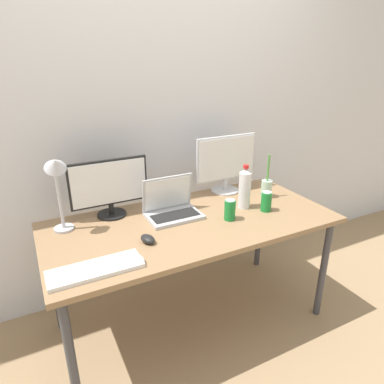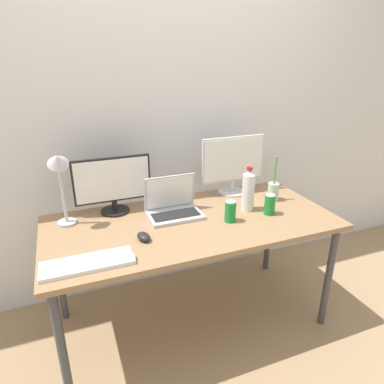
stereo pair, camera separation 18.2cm
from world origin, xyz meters
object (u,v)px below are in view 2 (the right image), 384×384
laptop_silver (173,206)px  mouse_by_laptop (144,237)px  monitor_left (113,183)px  monitor_center (233,163)px  work_desk (192,229)px  desk_lamp (60,175)px  keyboard_main (88,263)px  mouse_by_keyboard (129,256)px  bamboo_vase (273,191)px  soda_can_by_laptop (230,211)px  water_bottle (248,190)px  soda_can_near_keyboard (270,204)px

laptop_silver → mouse_by_laptop: laptop_silver is taller
monitor_left → mouse_by_laptop: (0.08, -0.40, -0.17)m
monitor_center → mouse_by_laptop: 0.88m
work_desk → desk_lamp: bearing=165.2°
keyboard_main → mouse_by_keyboard: 0.19m
monitor_left → desk_lamp: (-0.29, -0.10, 0.12)m
monitor_left → mouse_by_keyboard: 0.58m
bamboo_vase → monitor_center: bearing=131.7°
mouse_by_keyboard → soda_can_by_laptop: size_ratio=0.78×
laptop_silver → mouse_by_laptop: size_ratio=3.31×
work_desk → monitor_center: bearing=35.9°
work_desk → laptop_silver: size_ratio=5.30×
work_desk → bamboo_vase: bearing=8.2°
mouse_by_keyboard → mouse_by_laptop: bearing=43.5°
monitor_left → bamboo_vase: size_ratio=1.53×
monitor_center → keyboard_main: bearing=-151.7°
soda_can_by_laptop → bamboo_vase: (0.41, 0.18, 0.00)m
keyboard_main → water_bottle: bearing=14.9°
laptop_silver → monitor_center: bearing=20.6°
keyboard_main → bamboo_vase: 1.28m
mouse_by_keyboard → desk_lamp: (-0.26, 0.45, 0.29)m
monitor_center → desk_lamp: bearing=-173.6°
keyboard_main → mouse_by_laptop: 0.33m
monitor_left → mouse_by_laptop: 0.45m
monitor_center → laptop_silver: 0.56m
mouse_by_laptop → bamboo_vase: bamboo_vase is taller
work_desk → soda_can_near_keyboard: soda_can_near_keyboard is taller
monitor_center → mouse_by_laptop: (-0.74, -0.43, -0.20)m
work_desk → water_bottle: 0.42m
work_desk → soda_can_by_laptop: 0.25m
soda_can_near_keyboard → soda_can_by_laptop: same height
laptop_silver → mouse_by_laptop: (-0.24, -0.24, -0.04)m
mouse_by_keyboard → water_bottle: bearing=8.9°
laptop_silver → monitor_left: bearing=152.9°
monitor_left → soda_can_by_laptop: size_ratio=3.66×
water_bottle → monitor_left: bearing=160.9°
monitor_center → mouse_by_keyboard: bearing=-145.8°
soda_can_by_laptop → desk_lamp: bearing=163.1°
mouse_by_laptop → water_bottle: bearing=-3.4°
monitor_center → keyboard_main: (-1.04, -0.56, -0.20)m
work_desk → water_bottle: size_ratio=5.97×
monitor_left → soda_can_by_laptop: (0.60, -0.37, -0.13)m
monitor_center → water_bottle: monitor_center is taller
keyboard_main → laptop_silver: bearing=34.4°
desk_lamp → soda_can_near_keyboard: bearing=-13.1°
monitor_center → mouse_by_keyboard: size_ratio=4.64×
work_desk → mouse_by_keyboard: (-0.43, -0.27, 0.08)m
mouse_by_keyboard → soda_can_near_keyboard: 0.92m
work_desk → mouse_by_keyboard: mouse_by_keyboard is taller
monitor_left → bamboo_vase: monitor_left is taller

